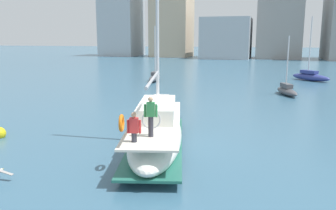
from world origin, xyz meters
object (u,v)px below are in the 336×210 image
object	(u,v)px
main_sailboat	(156,131)
moored_catamaran	(155,77)
moored_sloop_near	(310,76)
moored_sloop_far	(287,90)

from	to	relation	value
main_sailboat	moored_catamaran	size ratio (longest dim) A/B	1.79
moored_sloop_near	moored_catamaran	world-z (taller)	moored_sloop_near
moored_sloop_near	moored_sloop_far	xyz separation A→B (m)	(-3.35, -12.54, -0.12)
main_sailboat	moored_catamaran	world-z (taller)	main_sailboat
main_sailboat	moored_sloop_far	bearing A→B (deg)	70.16
main_sailboat	moored_sloop_far	distance (m)	19.89
main_sailboat	moored_catamaran	distance (m)	26.77
moored_sloop_near	main_sailboat	bearing A→B (deg)	-107.91
moored_sloop_near	moored_sloop_far	size ratio (longest dim) A/B	1.44
moored_sloop_near	moored_catamaran	xyz separation A→B (m)	(-18.57, -5.85, -0.06)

